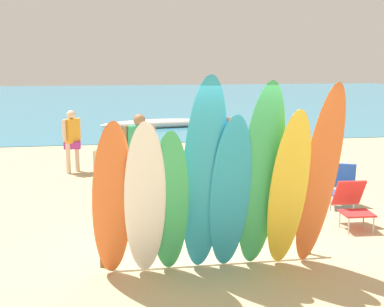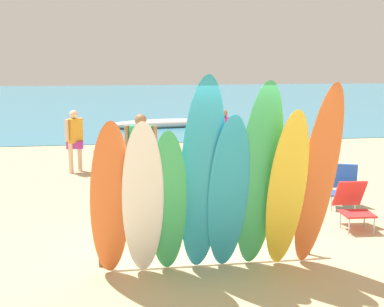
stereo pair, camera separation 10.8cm
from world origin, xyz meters
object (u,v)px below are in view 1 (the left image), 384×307
object	(u,v)px
beachgoer_midbeach	(140,150)
beach_chair_blue	(342,184)
surfboard_yellow_6	(288,192)
beachgoer_photographing	(221,133)
beach_chair_striped	(352,203)
distant_boat	(159,124)
surfboard_white_1	(145,202)
beachgoer_near_rack	(72,137)
beachgoer_by_water	(107,174)
beachgoer_strolling	(275,143)
surfboard_orange_0	(112,202)
surfboard_orange_7	(319,178)
surfboard_rack	(209,225)
surfboard_teal_3	(204,178)
surfboard_green_2	(170,204)
surfboard_green_5	(261,179)
surfboard_teal_4	(230,195)

from	to	relation	value
beachgoer_midbeach	beach_chair_blue	world-z (taller)	beachgoer_midbeach
surfboard_yellow_6	beachgoer_photographing	bearing A→B (deg)	86.67
surfboard_yellow_6	beach_chair_striped	distance (m)	2.53
beachgoer_photographing	beachgoer_midbeach	world-z (taller)	beachgoer_midbeach
surfboard_yellow_6	beach_chair_striped	world-z (taller)	surfboard_yellow_6
beachgoer_photographing	distant_boat	size ratio (longest dim) A/B	0.30
surfboard_white_1	beachgoer_near_rack	bearing A→B (deg)	102.23
beachgoer_by_water	beachgoer_photographing	size ratio (longest dim) A/B	1.02
beachgoer_strolling	surfboard_orange_0	bearing A→B (deg)	168.88
surfboard_orange_7	beachgoer_midbeach	distance (m)	4.58
surfboard_yellow_6	beach_chair_blue	bearing A→B (deg)	55.92
surfboard_white_1	surfboard_yellow_6	xyz separation A→B (m)	(1.85, -0.02, 0.06)
surfboard_rack	surfboard_white_1	distance (m)	1.24
surfboard_rack	surfboard_orange_7	xyz separation A→B (m)	(1.34, -0.61, 0.76)
surfboard_teal_3	distant_boat	world-z (taller)	surfboard_teal_3
surfboard_white_1	distant_boat	distance (m)	15.21
surfboard_teal_3	beachgoer_near_rack	size ratio (longest dim) A/B	1.74
surfboard_green_2	beach_chair_striped	world-z (taller)	surfboard_green_2
surfboard_rack	beach_chair_striped	size ratio (longest dim) A/B	3.90
surfboard_yellow_6	distant_boat	size ratio (longest dim) A/B	0.47
beachgoer_by_water	beachgoer_strolling	distance (m)	4.37
beachgoer_strolling	beach_chair_striped	distance (m)	3.23
surfboard_yellow_6	surfboard_orange_7	size ratio (longest dim) A/B	0.88
surfboard_yellow_6	beachgoer_photographing	size ratio (longest dim) A/B	1.56
beachgoer_photographing	surfboard_rack	bearing A→B (deg)	119.11
beachgoer_strolling	surfboard_white_1	bearing A→B (deg)	172.24
beachgoer_midbeach	beach_chair_blue	xyz separation A→B (m)	(3.79, -1.19, -0.57)
beachgoer_near_rack	beach_chair_striped	xyz separation A→B (m)	(4.89, -5.21, -0.48)
beachgoer_strolling	surfboard_yellow_6	bearing A→B (deg)	-170.06
surfboard_green_2	surfboard_green_5	distance (m)	1.22
surfboard_white_1	surfboard_teal_4	bearing A→B (deg)	6.20
surfboard_white_1	surfboard_green_2	size ratio (longest dim) A/B	1.05
surfboard_yellow_6	beachgoer_photographing	world-z (taller)	surfboard_yellow_6
beach_chair_striped	surfboard_orange_0	bearing A→B (deg)	-154.58
surfboard_rack	surfboard_green_5	distance (m)	1.10
surfboard_rack	surfboard_orange_7	distance (m)	1.66
surfboard_rack	surfboard_teal_3	distance (m)	0.99
surfboard_white_1	beachgoer_near_rack	world-z (taller)	surfboard_white_1
beachgoer_near_rack	surfboard_teal_3	bearing A→B (deg)	57.77
surfboard_green_2	surfboard_orange_7	xyz separation A→B (m)	(1.96, -0.06, 0.27)
beachgoer_strolling	beachgoer_by_water	bearing A→B (deg)	147.83
beachgoer_near_rack	beach_chair_blue	xyz separation A→B (m)	(5.28, -3.98, -0.47)
surfboard_yellow_6	beachgoer_near_rack	size ratio (longest dim) A/B	1.49
surfboard_teal_4	beachgoer_midbeach	bearing A→B (deg)	102.62
distant_boat	surfboard_green_5	bearing A→B (deg)	-91.07
surfboard_orange_7	beachgoer_near_rack	size ratio (longest dim) A/B	1.69
surfboard_rack	beach_chair_blue	bearing A→B (deg)	36.64
surfboard_green_2	distant_boat	world-z (taller)	surfboard_green_2
beachgoer_photographing	beach_chair_blue	xyz separation A→B (m)	(1.41, -4.32, -0.43)
surfboard_orange_7	beachgoer_photographing	world-z (taller)	surfboard_orange_7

